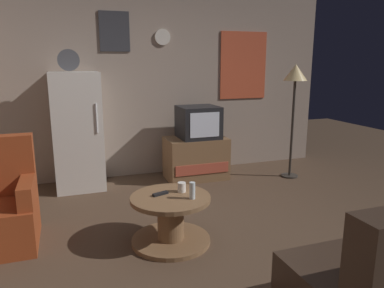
{
  "coord_description": "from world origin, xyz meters",
  "views": [
    {
      "loc": [
        -1.28,
        -2.74,
        1.61
      ],
      "look_at": [
        -0.01,
        0.9,
        0.75
      ],
      "focal_mm": 34.21,
      "sensor_mm": 36.0,
      "label": 1
    }
  ],
  "objects": [
    {
      "name": "mug_ceramic_white",
      "position": [
        -0.32,
        0.31,
        0.49
      ],
      "size": [
        0.08,
        0.08,
        0.09
      ],
      "primitive_type": "cylinder",
      "color": "silver",
      "rests_on": "coffee_table"
    },
    {
      "name": "standing_lamp",
      "position": [
        1.72,
        1.57,
        1.36
      ],
      "size": [
        0.32,
        0.32,
        1.59
      ],
      "color": "#332D28",
      "rests_on": "ground_plane"
    },
    {
      "name": "wine_glass",
      "position": [
        -0.28,
        0.11,
        0.52
      ],
      "size": [
        0.05,
        0.05,
        0.15
      ],
      "primitive_type": "cylinder",
      "color": "silver",
      "rests_on": "coffee_table"
    },
    {
      "name": "wall_with_art",
      "position": [
        0.01,
        2.45,
        1.34
      ],
      "size": [
        5.2,
        0.12,
        2.66
      ],
      "color": "gray",
      "rests_on": "ground_plane"
    },
    {
      "name": "ground_plane",
      "position": [
        0.0,
        0.0,
        0.0
      ],
      "size": [
        12.0,
        12.0,
        0.0
      ],
      "primitive_type": "plane",
      "color": "#4C3828"
    },
    {
      "name": "fridge",
      "position": [
        -1.15,
        2.09,
        0.75
      ],
      "size": [
        0.6,
        0.62,
        1.77
      ],
      "color": "silver",
      "rests_on": "ground_plane"
    },
    {
      "name": "tv_stand",
      "position": [
        0.42,
        1.95,
        0.29
      ],
      "size": [
        0.84,
        0.53,
        0.59
      ],
      "color": "brown",
      "rests_on": "ground_plane"
    },
    {
      "name": "crt_tv",
      "position": [
        0.45,
        1.95,
        0.81
      ],
      "size": [
        0.54,
        0.51,
        0.44
      ],
      "color": "black",
      "rests_on": "tv_stand"
    },
    {
      "name": "coffee_table",
      "position": [
        -0.45,
        0.23,
        0.22
      ],
      "size": [
        0.72,
        0.72,
        0.45
      ],
      "color": "brown",
      "rests_on": "ground_plane"
    },
    {
      "name": "remote_control",
      "position": [
        -0.52,
        0.29,
        0.46
      ],
      "size": [
        0.16,
        0.09,
        0.02
      ],
      "primitive_type": "cube",
      "rotation": [
        0.0,
        0.0,
        0.32
      ],
      "color": "black",
      "rests_on": "coffee_table"
    }
  ]
}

